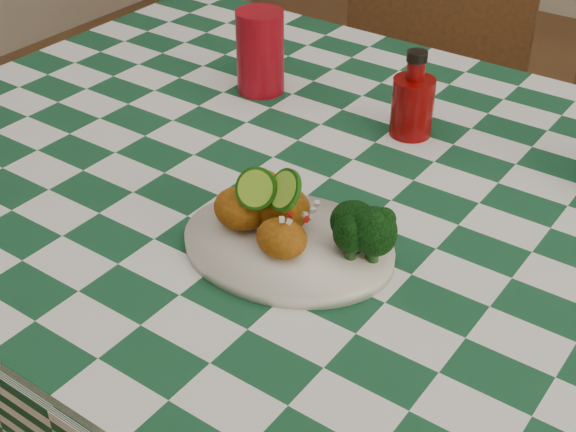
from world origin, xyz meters
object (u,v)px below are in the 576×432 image
Objects in this scene: dining_table at (374,397)px; ketchup_bottle at (413,94)px; fried_chicken_pile at (277,207)px; plate at (288,246)px; red_tumbler at (260,52)px; wooden_chair_left at (411,117)px.

dining_table is 0.50m from ketchup_bottle.
dining_table is 12.08× the size of fried_chicken_pile.
ketchup_bottle is (-0.07, 0.19, 0.46)m from dining_table.
ketchup_bottle is at bearing 91.14° from fried_chicken_pile.
plate is at bearing -86.15° from ketchup_bottle.
red_tumbler is (-0.30, 0.36, 0.01)m from fried_chicken_pile.
red_tumbler is at bearing 131.41° from plate.
red_tumbler is at bearing 154.14° from dining_table.
red_tumbler is 0.29m from ketchup_bottle.
fried_chicken_pile is at bearing -180.00° from plate.
ketchup_bottle reaches higher than plate.
wooden_chair_left is (-0.29, 0.91, -0.29)m from plate.
fried_chicken_pile is 0.14× the size of wooden_chair_left.
wooden_chair_left reaches higher than plate.
dining_table is at bearing -78.65° from wooden_chair_left.
red_tumbler reaches higher than dining_table.
red_tumbler is 0.66m from wooden_chair_left.
fried_chicken_pile is at bearing -109.83° from dining_table.
plate is 2.00× the size of fried_chicken_pile.
wooden_chair_left reaches higher than red_tumbler.
red_tumbler is 0.14× the size of wooden_chair_left.
wooden_chair_left reaches higher than dining_table.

